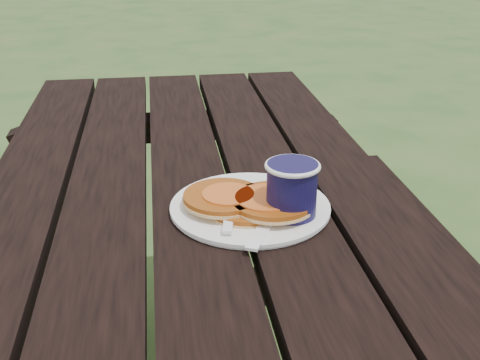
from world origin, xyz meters
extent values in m
cube|color=black|center=(0.00, 0.00, 0.73)|extent=(0.75, 1.80, 0.04)
cube|color=black|center=(0.55, 0.00, 0.43)|extent=(0.25, 1.80, 0.04)
cylinder|color=white|center=(0.09, -0.02, 0.76)|extent=(0.33, 0.33, 0.01)
cylinder|color=#A14C12|center=(0.09, -0.03, 0.77)|extent=(0.13, 0.13, 0.01)
cylinder|color=#A14C12|center=(0.05, -0.02, 0.78)|extent=(0.13, 0.13, 0.01)
cylinder|color=#A14C12|center=(0.13, -0.05, 0.78)|extent=(0.14, 0.14, 0.01)
cylinder|color=#B6501A|center=(0.12, -0.04, 0.79)|extent=(0.10, 0.10, 0.00)
ellipsoid|color=#F4E59E|center=(0.13, -0.05, 0.79)|extent=(0.03, 0.03, 0.02)
cube|color=white|center=(0.11, -0.09, 0.76)|extent=(0.10, 0.17, 0.00)
cylinder|color=#130E39|center=(0.15, -0.06, 0.80)|extent=(0.08, 0.08, 0.10)
torus|color=white|center=(0.15, -0.06, 0.85)|extent=(0.09, 0.09, 0.01)
cylinder|color=black|center=(0.15, -0.06, 0.84)|extent=(0.07, 0.07, 0.01)
camera|label=1|loc=(-0.05, -0.91, 1.21)|focal=45.00mm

